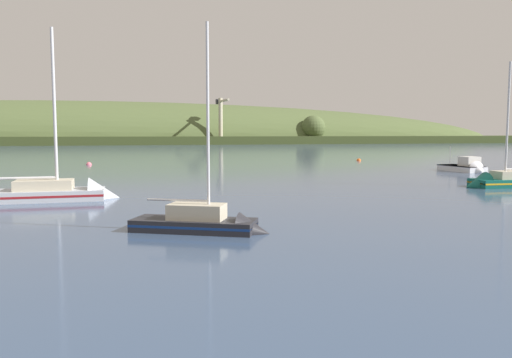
% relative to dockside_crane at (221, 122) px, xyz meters
% --- Properties ---
extents(far_shoreline_hill, '(509.14, 80.72, 36.69)m').
position_rel_dockside_crane_xyz_m(far_shoreline_hill, '(-50.40, 29.11, -8.89)').
color(far_shoreline_hill, '#35401E').
rests_on(far_shoreline_hill, ground).
extents(dockside_crane, '(3.94, 15.02, 18.43)m').
position_rel_dockside_crane_xyz_m(dockside_crane, '(0.00, 0.00, 0.00)').
color(dockside_crane, '#4C4C51').
rests_on(dockside_crane, ground).
extents(sailboat_near_mooring, '(8.93, 3.10, 12.50)m').
position_rel_dockside_crane_xyz_m(sailboat_near_mooring, '(-38.51, -163.70, -8.87)').
color(sailboat_near_mooring, '#ADB2BC').
rests_on(sailboat_near_mooring, ground).
extents(sailboat_midwater_white, '(7.97, 2.93, 11.24)m').
position_rel_dockside_crane_xyz_m(sailboat_midwater_white, '(-4.34, -163.76, -8.85)').
color(sailboat_midwater_white, '#0F564C').
rests_on(sailboat_midwater_white, ground).
extents(sailboat_far_left, '(6.41, 4.29, 10.06)m').
position_rel_dockside_crane_xyz_m(sailboat_far_left, '(-30.54, -176.61, -8.90)').
color(sailboat_far_left, '#232328').
rests_on(sailboat_far_left, ground).
extents(fishing_boat_moored, '(2.96, 6.16, 3.76)m').
position_rel_dockside_crane_xyz_m(fishing_boat_moored, '(3.12, -148.81, -8.70)').
color(fishing_boat_moored, white).
rests_on(fishing_boat_moored, ground).
extents(mooring_buoy_foreground, '(0.76, 0.76, 0.84)m').
position_rel_dockside_crane_xyz_m(mooring_buoy_foreground, '(-39.94, -125.49, -9.06)').
color(mooring_buoy_foreground, '#E06675').
rests_on(mooring_buoy_foreground, ground).
extents(mooring_buoy_off_fishing_boat, '(0.70, 0.70, 0.78)m').
position_rel_dockside_crane_xyz_m(mooring_buoy_off_fishing_boat, '(1.24, -124.64, -9.06)').
color(mooring_buoy_off_fishing_boat, '#EA5B19').
rests_on(mooring_buoy_off_fishing_boat, ground).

